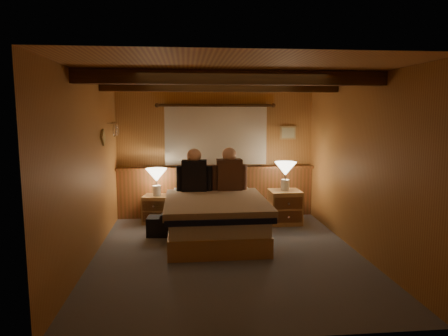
{
  "coord_description": "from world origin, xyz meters",
  "views": [
    {
      "loc": [
        -0.55,
        -5.21,
        1.91
      ],
      "look_at": [
        -0.01,
        0.4,
        1.13
      ],
      "focal_mm": 32.0,
      "sensor_mm": 36.0,
      "label": 1
    }
  ],
  "objects": [
    {
      "name": "floor",
      "position": [
        0.0,
        0.0,
        0.0
      ],
      "size": [
        4.2,
        4.2,
        0.0
      ],
      "primitive_type": "plane",
      "color": "#545764",
      "rests_on": "ground"
    },
    {
      "name": "ceiling",
      "position": [
        0.0,
        0.0,
        2.4
      ],
      "size": [
        4.2,
        4.2,
        0.0
      ],
      "primitive_type": "plane",
      "rotation": [
        3.14,
        0.0,
        0.0
      ],
      "color": "tan",
      "rests_on": "wall_back"
    },
    {
      "name": "wall_back",
      "position": [
        0.0,
        2.1,
        1.2
      ],
      "size": [
        3.6,
        0.0,
        3.6
      ],
      "primitive_type": "plane",
      "rotation": [
        1.57,
        0.0,
        0.0
      ],
      "color": "#B07F3F",
      "rests_on": "floor"
    },
    {
      "name": "wall_left",
      "position": [
        -1.8,
        0.0,
        1.2
      ],
      "size": [
        0.0,
        4.2,
        4.2
      ],
      "primitive_type": "plane",
      "rotation": [
        1.57,
        0.0,
        1.57
      ],
      "color": "#B07F3F",
      "rests_on": "floor"
    },
    {
      "name": "wall_right",
      "position": [
        1.8,
        0.0,
        1.2
      ],
      "size": [
        0.0,
        4.2,
        4.2
      ],
      "primitive_type": "plane",
      "rotation": [
        1.57,
        0.0,
        -1.57
      ],
      "color": "#B07F3F",
      "rests_on": "floor"
    },
    {
      "name": "wall_front",
      "position": [
        0.0,
        -2.1,
        1.2
      ],
      "size": [
        3.6,
        0.0,
        3.6
      ],
      "primitive_type": "plane",
      "rotation": [
        -1.57,
        0.0,
        0.0
      ],
      "color": "#B07F3F",
      "rests_on": "floor"
    },
    {
      "name": "wainscot",
      "position": [
        0.0,
        2.04,
        0.49
      ],
      "size": [
        3.6,
        0.23,
        0.94
      ],
      "color": "brown",
      "rests_on": "wall_back"
    },
    {
      "name": "curtain_window",
      "position": [
        0.0,
        2.03,
        1.52
      ],
      "size": [
        2.18,
        0.09,
        1.11
      ],
      "color": "#4A2D12",
      "rests_on": "wall_back"
    },
    {
      "name": "ceiling_beams",
      "position": [
        0.0,
        0.15,
        2.31
      ],
      "size": [
        3.6,
        1.65,
        0.16
      ],
      "color": "#4A2D12",
      "rests_on": "ceiling"
    },
    {
      "name": "coat_rail",
      "position": [
        -1.72,
        1.58,
        1.67
      ],
      "size": [
        0.05,
        0.55,
        0.24
      ],
      "color": "silver",
      "rests_on": "wall_left"
    },
    {
      "name": "framed_print",
      "position": [
        1.35,
        2.08,
        1.55
      ],
      "size": [
        0.3,
        0.04,
        0.25
      ],
      "color": "tan",
      "rests_on": "wall_back"
    },
    {
      "name": "bed",
      "position": [
        -0.12,
        0.64,
        0.34
      ],
      "size": [
        1.5,
        1.91,
        0.65
      ],
      "rotation": [
        0.0,
        0.0,
        0.01
      ],
      "color": "tan",
      "rests_on": "floor"
    },
    {
      "name": "nightstand_left",
      "position": [
        -1.08,
        1.7,
        0.24
      ],
      "size": [
        0.5,
        0.46,
        0.49
      ],
      "rotation": [
        0.0,
        0.0,
        -0.16
      ],
      "color": "tan",
      "rests_on": "floor"
    },
    {
      "name": "nightstand_right",
      "position": [
        1.15,
        1.43,
        0.29
      ],
      "size": [
        0.53,
        0.48,
        0.58
      ],
      "rotation": [
        0.0,
        0.0,
        0.01
      ],
      "color": "tan",
      "rests_on": "floor"
    },
    {
      "name": "lamp_left",
      "position": [
        -1.06,
        1.67,
        0.82
      ],
      "size": [
        0.37,
        0.37,
        0.48
      ],
      "color": "silver",
      "rests_on": "nightstand_left"
    },
    {
      "name": "lamp_right",
      "position": [
        1.15,
        1.45,
        0.93
      ],
      "size": [
        0.38,
        0.38,
        0.5
      ],
      "color": "silver",
      "rests_on": "nightstand_right"
    },
    {
      "name": "person_left",
      "position": [
        -0.42,
        1.24,
        0.93
      ],
      "size": [
        0.59,
        0.26,
        0.72
      ],
      "rotation": [
        0.0,
        0.0,
        -0.06
      ],
      "color": "black",
      "rests_on": "bed"
    },
    {
      "name": "person_right",
      "position": [
        0.16,
        1.27,
        0.94
      ],
      "size": [
        0.6,
        0.25,
        0.73
      ],
      "rotation": [
        0.0,
        0.0,
        0.03
      ],
      "color": "#45291B",
      "rests_on": "bed"
    },
    {
      "name": "duffel_bag",
      "position": [
        -0.92,
        0.93,
        0.16
      ],
      "size": [
        0.53,
        0.34,
        0.36
      ],
      "rotation": [
        0.0,
        0.0,
        -0.09
      ],
      "color": "black",
      "rests_on": "floor"
    }
  ]
}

